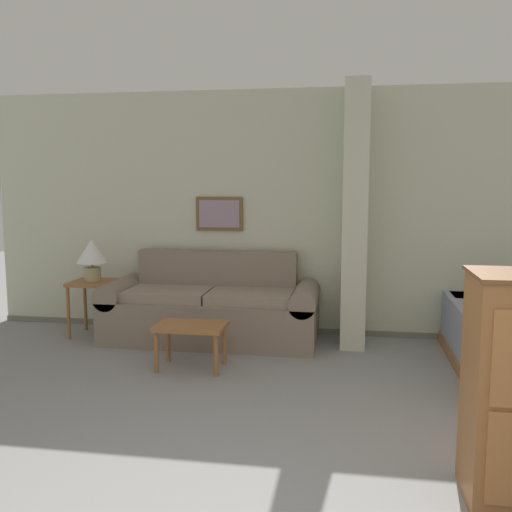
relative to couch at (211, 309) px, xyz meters
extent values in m
cube|color=beige|center=(1.24, 0.48, 0.97)|extent=(7.65, 0.12, 2.60)
cube|color=slate|center=(1.24, 0.41, -0.30)|extent=(7.65, 0.02, 0.06)
cube|color=brown|center=(0.00, 0.40, 0.96)|extent=(0.51, 0.02, 0.36)
cube|color=gray|center=(0.00, 0.39, 0.96)|extent=(0.44, 0.01, 0.29)
cube|color=beige|center=(1.44, 0.12, 0.97)|extent=(0.24, 0.59, 2.60)
cube|color=gray|center=(0.00, -0.04, -0.11)|extent=(1.71, 0.84, 0.44)
cube|color=gray|center=(0.00, 0.28, 0.34)|extent=(1.71, 0.20, 0.46)
cube|color=gray|center=(-0.97, -0.04, -0.11)|extent=(0.23, 0.84, 0.44)
cylinder|color=gray|center=(-0.97, -0.04, 0.16)|extent=(0.26, 0.84, 0.26)
cube|color=gray|center=(0.97, -0.04, -0.11)|extent=(0.23, 0.84, 0.44)
cylinder|color=gray|center=(0.97, -0.04, 0.16)|extent=(0.26, 0.84, 0.26)
cube|color=gray|center=(-0.43, -0.09, 0.16)|extent=(0.84, 0.60, 0.10)
cube|color=gray|center=(0.43, -0.09, 0.16)|extent=(0.84, 0.60, 0.10)
cube|color=#996033|center=(0.04, -0.91, 0.05)|extent=(0.61, 0.41, 0.04)
cylinder|color=#996033|center=(-0.22, -1.08, -0.15)|extent=(0.04, 0.04, 0.36)
cylinder|color=#996033|center=(0.30, -1.08, -0.15)|extent=(0.04, 0.04, 0.36)
cylinder|color=#996033|center=(-0.22, -0.75, -0.15)|extent=(0.04, 0.04, 0.36)
cylinder|color=#996033|center=(0.30, -0.75, -0.15)|extent=(0.04, 0.04, 0.36)
cube|color=#996033|center=(-1.28, -0.03, 0.24)|extent=(0.44, 0.44, 0.04)
cylinder|color=#996033|center=(-1.48, -0.22, -0.05)|extent=(0.04, 0.04, 0.56)
cylinder|color=#996033|center=(-1.09, -0.22, -0.05)|extent=(0.04, 0.04, 0.56)
cylinder|color=#996033|center=(-1.48, 0.16, -0.05)|extent=(0.04, 0.04, 0.56)
cylinder|color=#996033|center=(-1.09, 0.16, -0.05)|extent=(0.04, 0.04, 0.56)
cylinder|color=tan|center=(-1.28, -0.03, 0.33)|extent=(0.18, 0.18, 0.15)
cylinder|color=tan|center=(-1.28, -0.03, 0.43)|extent=(0.02, 0.02, 0.05)
cone|color=silver|center=(-1.28, -0.03, 0.58)|extent=(0.32, 0.32, 0.25)
camera|label=1|loc=(1.40, -5.62, 1.32)|focal=40.00mm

